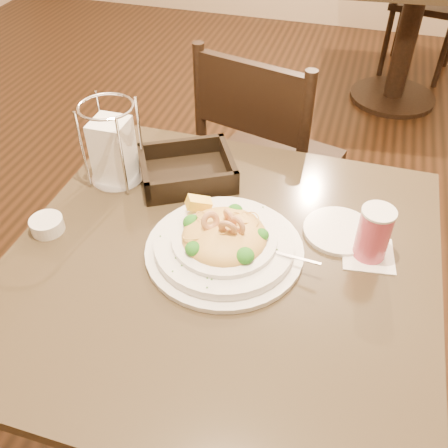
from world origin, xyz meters
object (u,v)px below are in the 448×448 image
(main_table, at_px, (222,325))
(side_plate, at_px, (339,231))
(pasta_bowl, at_px, (224,241))
(napkin_caddy, at_px, (113,149))
(drink_glass, at_px, (374,234))
(bread_basket, at_px, (187,171))
(butter_ramekin, at_px, (47,225))
(background_table, at_px, (412,17))
(dining_chair_near, at_px, (265,162))

(main_table, relative_size, side_plate, 5.63)
(main_table, bearing_deg, side_plate, 33.67)
(pasta_bowl, distance_m, napkin_caddy, 0.38)
(drink_glass, height_order, bread_basket, drink_glass)
(bread_basket, distance_m, napkin_caddy, 0.19)
(bread_basket, height_order, side_plate, bread_basket)
(drink_glass, xyz_separation_m, butter_ramekin, (-0.70, -0.13, -0.04))
(background_table, xyz_separation_m, drink_glass, (-0.11, -2.24, 0.30))
(dining_chair_near, bearing_deg, butter_ramekin, 80.20)
(background_table, distance_m, drink_glass, 2.26)
(side_plate, relative_size, butter_ramekin, 2.16)
(napkin_caddy, bearing_deg, butter_ramekin, -106.39)
(background_table, distance_m, napkin_caddy, 2.29)
(bread_basket, relative_size, napkin_caddy, 1.37)
(background_table, height_order, drink_glass, drink_glass)
(background_table, bearing_deg, drink_glass, -92.80)
(bread_basket, xyz_separation_m, butter_ramekin, (-0.23, -0.27, -0.01))
(dining_chair_near, xyz_separation_m, drink_glass, (0.36, -0.63, 0.31))
(dining_chair_near, bearing_deg, drink_glass, 134.27)
(background_table, xyz_separation_m, dining_chair_near, (-0.47, -1.61, -0.01))
(napkin_caddy, bearing_deg, background_table, 70.91)
(main_table, bearing_deg, drink_glass, 18.57)
(butter_ramekin, bearing_deg, main_table, 4.01)
(main_table, xyz_separation_m, bread_basket, (-0.17, 0.25, 0.26))
(drink_glass, bearing_deg, main_table, -161.43)
(butter_ramekin, bearing_deg, pasta_bowl, 6.80)
(background_table, distance_m, side_plate, 2.21)
(drink_glass, height_order, napkin_caddy, napkin_caddy)
(background_table, xyz_separation_m, side_plate, (-0.18, -2.19, 0.24))
(dining_chair_near, relative_size, bread_basket, 3.22)
(pasta_bowl, distance_m, side_plate, 0.27)
(bread_basket, distance_m, butter_ramekin, 0.36)
(main_table, height_order, side_plate, side_plate)
(pasta_bowl, xyz_separation_m, drink_glass, (0.30, 0.08, 0.03))
(napkin_caddy, bearing_deg, bread_basket, 17.00)
(background_table, height_order, dining_chair_near, dining_chair_near)
(background_table, relative_size, side_plate, 6.17)
(dining_chair_near, xyz_separation_m, napkin_caddy, (-0.27, -0.53, 0.33))
(pasta_bowl, xyz_separation_m, butter_ramekin, (-0.40, -0.05, -0.01))
(butter_ramekin, bearing_deg, napkin_caddy, 73.61)
(main_table, relative_size, background_table, 0.91)
(dining_chair_near, bearing_deg, napkin_caddy, 77.13)
(drink_glass, xyz_separation_m, napkin_caddy, (-0.63, 0.09, 0.03))
(dining_chair_near, xyz_separation_m, butter_ramekin, (-0.34, -0.75, 0.26))
(pasta_bowl, bearing_deg, napkin_caddy, 152.38)
(pasta_bowl, distance_m, butter_ramekin, 0.40)
(pasta_bowl, bearing_deg, bread_basket, 126.08)
(pasta_bowl, height_order, butter_ramekin, pasta_bowl)
(pasta_bowl, bearing_deg, main_table, -91.10)
(background_table, height_order, napkin_caddy, napkin_caddy)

